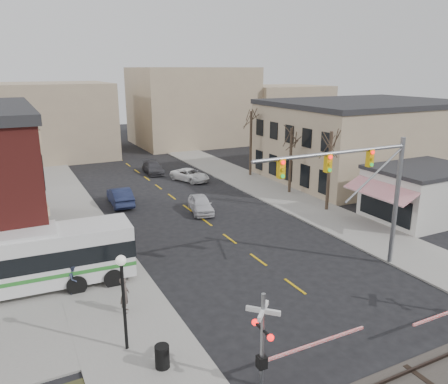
# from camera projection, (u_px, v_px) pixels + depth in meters

# --- Properties ---
(ground) EXTENTS (160.00, 160.00, 0.00)m
(ground) POSITION_uv_depth(u_px,v_px,m) (317.00, 303.00, 22.91)
(ground) COLOR black
(ground) RESTS_ON ground
(sidewalk_west) EXTENTS (5.00, 60.00, 0.12)m
(sidewalk_west) POSITION_uv_depth(u_px,v_px,m) (71.00, 217.00, 35.95)
(sidewalk_west) COLOR gray
(sidewalk_west) RESTS_ON ground
(sidewalk_east) EXTENTS (5.00, 60.00, 0.12)m
(sidewalk_east) POSITION_uv_depth(u_px,v_px,m) (267.00, 189.00, 44.19)
(sidewalk_east) COLOR gray
(sidewalk_east) RESTS_ON ground
(tan_building) EXTENTS (20.30, 15.30, 8.50)m
(tan_building) POSITION_uv_depth(u_px,v_px,m) (364.00, 139.00, 48.46)
(tan_building) COLOR tan
(tan_building) RESTS_ON ground
(awning_shop) EXTENTS (9.74, 6.20, 4.30)m
(awning_shop) POSITION_uv_depth(u_px,v_px,m) (422.00, 193.00, 35.26)
(awning_shop) COLOR beige
(awning_shop) RESTS_ON ground
(tree_east_a) EXTENTS (0.28, 0.28, 6.75)m
(tree_east_a) POSITION_uv_depth(u_px,v_px,m) (329.00, 171.00, 36.81)
(tree_east_a) COLOR #382B21
(tree_east_a) RESTS_ON sidewalk_east
(tree_east_b) EXTENTS (0.28, 0.28, 6.30)m
(tree_east_b) POSITION_uv_depth(u_px,v_px,m) (290.00, 161.00, 42.15)
(tree_east_b) COLOR #382B21
(tree_east_b) RESTS_ON sidewalk_east
(tree_east_c) EXTENTS (0.28, 0.28, 7.20)m
(tree_east_c) POSITION_uv_depth(u_px,v_px,m) (251.00, 144.00, 48.99)
(tree_east_c) COLOR #382B21
(tree_east_c) RESTS_ON sidewalk_east
(transit_bus) EXTENTS (13.28, 3.58, 3.38)m
(transit_bus) POSITION_uv_depth(u_px,v_px,m) (7.00, 262.00, 23.24)
(transit_bus) COLOR silver
(transit_bus) RESTS_ON ground
(traffic_signal_mast) EXTENTS (10.36, 0.30, 8.00)m
(traffic_signal_mast) POSITION_uv_depth(u_px,v_px,m) (364.00, 180.00, 24.78)
(traffic_signal_mast) COLOR gray
(traffic_signal_mast) RESTS_ON ground
(rr_crossing_west) EXTENTS (5.60, 1.36, 4.00)m
(rr_crossing_west) POSITION_uv_depth(u_px,v_px,m) (272.00, 339.00, 16.56)
(rr_crossing_west) COLOR gray
(rr_crossing_west) RESTS_ON ground
(street_lamp) EXTENTS (0.44, 0.44, 4.39)m
(street_lamp) POSITION_uv_depth(u_px,v_px,m) (123.00, 283.00, 18.16)
(street_lamp) COLOR black
(street_lamp) RESTS_ON sidewalk_west
(trash_bin) EXTENTS (0.60, 0.60, 0.99)m
(trash_bin) POSITION_uv_depth(u_px,v_px,m) (162.00, 356.00, 17.69)
(trash_bin) COLOR black
(trash_bin) RESTS_ON sidewalk_west
(car_a) EXTENTS (2.57, 4.51, 1.44)m
(car_a) POSITION_uv_depth(u_px,v_px,m) (201.00, 204.00, 37.13)
(car_a) COLOR silver
(car_a) RESTS_ON ground
(car_b) EXTENTS (1.97, 4.96, 1.61)m
(car_b) POSITION_uv_depth(u_px,v_px,m) (120.00, 196.00, 39.14)
(car_b) COLOR #171E3B
(car_b) RESTS_ON ground
(car_c) EXTENTS (3.69, 5.16, 1.31)m
(car_c) POSITION_uv_depth(u_px,v_px,m) (190.00, 175.00, 47.52)
(car_c) COLOR white
(car_c) RESTS_ON ground
(car_d) EXTENTS (2.15, 4.67, 1.32)m
(car_d) POSITION_uv_depth(u_px,v_px,m) (153.00, 168.00, 50.90)
(car_d) COLOR #37373B
(car_d) RESTS_ON ground
(pedestrian_near) EXTENTS (0.66, 0.79, 1.86)m
(pedestrian_near) POSITION_uv_depth(u_px,v_px,m) (125.00, 295.00, 21.62)
(pedestrian_near) COLOR #4C413D
(pedestrian_near) RESTS_ON sidewalk_west
(pedestrian_far) EXTENTS (0.99, 0.95, 1.60)m
(pedestrian_far) POSITION_uv_depth(u_px,v_px,m) (74.00, 278.00, 23.58)
(pedestrian_far) COLOR #2D3550
(pedestrian_far) RESTS_ON sidewalk_west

